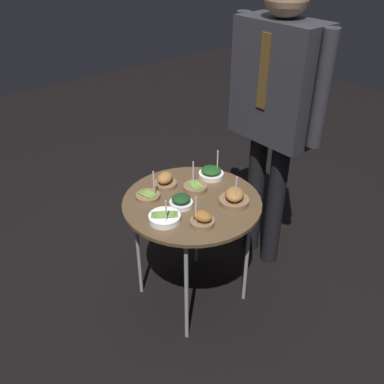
% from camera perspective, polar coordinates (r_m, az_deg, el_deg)
% --- Properties ---
extents(ground_plane, '(8.00, 8.00, 0.00)m').
position_cam_1_polar(ground_plane, '(2.50, -0.00, -13.47)').
color(ground_plane, black).
extents(serving_cart, '(0.68, 0.68, 0.64)m').
position_cam_1_polar(serving_cart, '(2.11, -0.00, -2.13)').
color(serving_cart, brown).
rests_on(serving_cart, ground_plane).
extents(bowl_asparagus_back_left, '(0.12, 0.12, 0.15)m').
position_cam_1_polar(bowl_asparagus_back_left, '(2.11, -5.88, -0.51)').
color(bowl_asparagus_back_left, brown).
rests_on(bowl_asparagus_back_left, serving_cart).
extents(bowl_spinach_back_right, '(0.11, 0.11, 0.06)m').
position_cam_1_polar(bowl_spinach_back_right, '(2.04, -1.43, -1.27)').
color(bowl_spinach_back_right, silver).
rests_on(bowl_spinach_back_right, serving_cart).
extents(bowl_asparagus_front_left, '(0.12, 0.12, 0.15)m').
position_cam_1_polar(bowl_asparagus_front_left, '(2.16, 0.44, 0.66)').
color(bowl_asparagus_front_left, brown).
rests_on(bowl_asparagus_front_left, serving_cart).
extents(bowl_asparagus_mid_left, '(0.15, 0.15, 0.13)m').
position_cam_1_polar(bowl_asparagus_mid_left, '(1.95, -3.67, -3.44)').
color(bowl_asparagus_mid_left, white).
rests_on(bowl_asparagus_mid_left, serving_cart).
extents(bowl_roast_mid_right, '(0.11, 0.11, 0.15)m').
position_cam_1_polar(bowl_roast_mid_right, '(1.91, 1.38, -3.66)').
color(bowl_roast_mid_right, brown).
rests_on(bowl_roast_mid_right, serving_cart).
extents(bowl_roast_near_rim, '(0.15, 0.15, 0.17)m').
position_cam_1_polar(bowl_roast_near_rim, '(2.06, 5.66, -0.78)').
color(bowl_roast_near_rim, brown).
rests_on(bowl_roast_near_rim, serving_cart).
extents(bowl_spinach_center, '(0.13, 0.13, 0.15)m').
position_cam_1_polar(bowl_spinach_center, '(2.27, 2.58, 2.59)').
color(bowl_spinach_center, silver).
rests_on(bowl_spinach_center, serving_cart).
extents(bowl_roast_far_rim, '(0.12, 0.12, 0.07)m').
position_cam_1_polar(bowl_roast_far_rim, '(2.19, -3.62, 1.49)').
color(bowl_roast_far_rim, brown).
rests_on(bowl_roast_far_rim, serving_cart).
extents(waiter_figure, '(0.60, 0.23, 1.63)m').
position_cam_1_polar(waiter_figure, '(2.29, 11.12, 12.34)').
color(waiter_figure, black).
rests_on(waiter_figure, ground_plane).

